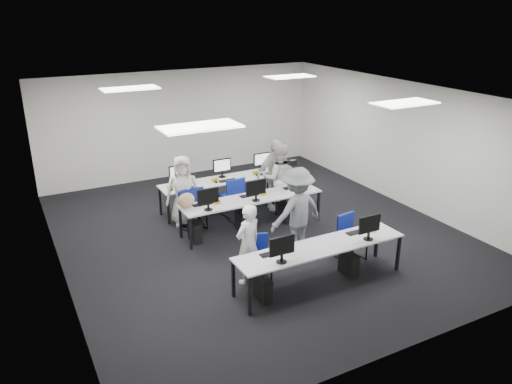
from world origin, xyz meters
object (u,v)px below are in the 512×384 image
chair_7 (279,196)px  student_2 (183,191)px  chair_0 (259,266)px  photographer (297,211)px  student_0 (248,244)px  desk_front (321,248)px  chair_2 (193,217)px  desk_mid (252,200)px  student_1 (279,178)px  chair_6 (232,203)px  chair_4 (281,199)px  chair_1 (351,245)px  chair_5 (193,211)px  student_3 (275,175)px  chair_3 (240,209)px

chair_7 → student_2: bearing=166.4°
chair_0 → photographer: 1.44m
student_0 → desk_front: bearing=132.7°
chair_2 → desk_mid: bearing=-49.0°
chair_2 → student_1: bearing=-21.1°
student_2 → photographer: bearing=-39.5°
chair_6 → photographer: bearing=-92.6°
chair_2 → student_2: (-0.08, 0.34, 0.52)m
desk_front → chair_4: (1.10, 3.20, -0.40)m
chair_1 → chair_5: chair_5 is taller
desk_mid → chair_5: size_ratio=3.53×
chair_0 → chair_5: (-0.13, 2.92, 0.02)m
student_3 → student_2: bearing=170.8°
chair_6 → photographer: (0.30, -2.33, 0.59)m
chair_1 → chair_7: chair_1 is taller
chair_3 → desk_mid: bearing=-82.7°
chair_3 → chair_2: bearing=173.0°
chair_3 → student_1: (1.11, 0.13, 0.53)m
chair_4 → student_3: (-0.06, 0.23, 0.57)m
desk_mid → chair_0: (-0.90, -2.00, -0.42)m
chair_2 → student_1: student_1 is taller
desk_front → chair_4: chair_4 is taller
chair_4 → student_3: 0.61m
student_0 → student_3: size_ratio=0.87×
desk_front → student_3: (1.04, 3.42, 0.17)m
desk_mid → student_1: 1.22m
chair_3 → chair_6: chair_3 is taller
desk_mid → chair_2: size_ratio=3.59×
student_1 → student_2: 2.30m
chair_0 → student_3: (1.94, 2.82, 0.59)m
chair_1 → desk_front: bearing=-164.4°
chair_2 → desk_front: bearing=-91.6°
desk_mid → student_0: bearing=-119.2°
chair_0 → chair_6: size_ratio=0.89×
desk_mid → chair_3: (-0.07, 0.49, -0.38)m
chair_5 → chair_4: bearing=-0.7°
chair_3 → chair_5: chair_3 is taller
desk_mid → photographer: 1.45m
chair_3 → chair_4: (1.17, 0.11, -0.02)m
chair_6 → chair_7: (1.24, -0.07, -0.03)m
desk_front → student_0: size_ratio=2.16×
chair_6 → chair_2: bearing=-174.0°
desk_front → chair_6: (-0.05, 3.52, -0.38)m
chair_0 → student_2: bearing=113.6°
chair_2 → student_3: (2.19, 0.22, 0.57)m
chair_4 → desk_front: bearing=-95.1°
student_0 → photographer: bearing=-175.2°
student_1 → chair_7: bearing=-100.4°
chair_5 → desk_front: bearing=-65.8°
desk_front → chair_6: chair_6 is taller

